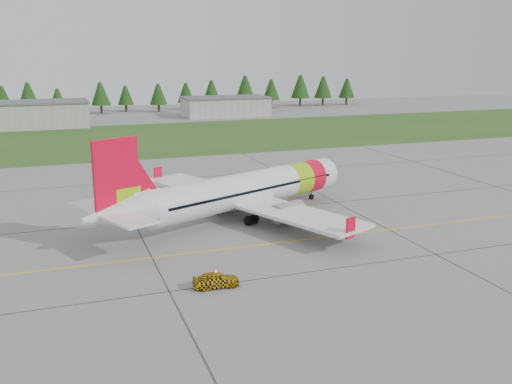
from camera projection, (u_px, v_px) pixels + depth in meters
name	position (u px, v px, depth m)	size (l,w,h in m)	color
ground	(340.00, 268.00, 49.60)	(320.00, 320.00, 0.00)	gray
aircraft	(241.00, 191.00, 64.02)	(33.30, 31.61, 10.61)	white
follow_me_car	(216.00, 265.00, 45.13)	(1.50, 1.27, 3.72)	yellow
grass_strip	(163.00, 137.00, 124.55)	(320.00, 50.00, 0.03)	#30561E
taxi_guideline	(302.00, 240.00, 56.91)	(120.00, 0.25, 0.02)	gold
hangar_west	(20.00, 116.00, 139.64)	(32.00, 14.00, 6.00)	#A8A8A3
hangar_east	(226.00, 107.00, 165.00)	(24.00, 12.00, 5.20)	#A8A8A3
treeline	(129.00, 96.00, 174.55)	(160.00, 8.00, 10.00)	#1C3F14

